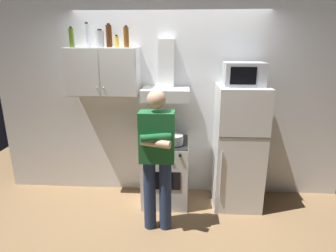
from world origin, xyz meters
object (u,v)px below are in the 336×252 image
object	(u,v)px
refrigerator	(238,148)
bottle_rum_dark	(109,36)
bottle_spice_jar	(117,42)
range_hood	(166,84)
upper_cabinet	(103,72)
microwave	(244,74)
stove_oven	(165,171)
bottle_olive_oil	(71,38)
bottle_beer_brown	(126,37)
bottle_canister_steel	(100,39)
person_standing	(157,157)
cooking_pot	(175,140)
bottle_vodka_clear	(87,35)

from	to	relation	value
refrigerator	bottle_rum_dark	xyz separation A→B (m)	(-1.66, 0.17, 1.38)
refrigerator	bottle_rum_dark	world-z (taller)	bottle_rum_dark
bottle_spice_jar	bottle_rum_dark	world-z (taller)	bottle_rum_dark
range_hood	bottle_rum_dark	distance (m)	0.92
upper_cabinet	microwave	distance (m)	1.75
stove_oven	bottle_olive_oil	size ratio (longest dim) A/B	3.60
bottle_beer_brown	bottle_canister_steel	bearing A→B (deg)	175.55
bottle_beer_brown	person_standing	bearing A→B (deg)	-59.08
microwave	bottle_canister_steel	world-z (taller)	bottle_canister_steel
stove_oven	person_standing	bearing A→B (deg)	-94.72
refrigerator	bottle_beer_brown	bearing A→B (deg)	175.25
microwave	bottle_spice_jar	xyz separation A→B (m)	(-1.56, 0.13, 0.38)
bottle_olive_oil	refrigerator	bearing A→B (deg)	-2.63
person_standing	bottle_olive_oil	world-z (taller)	bottle_olive_oil
upper_cabinet	bottle_spice_jar	world-z (taller)	bottle_spice_jar
upper_cabinet	cooking_pot	size ratio (longest dim) A/B	2.93
person_standing	bottle_olive_oil	distance (m)	1.83
microwave	bottle_spice_jar	world-z (taller)	bottle_spice_jar
range_hood	bottle_vodka_clear	size ratio (longest dim) A/B	2.55
upper_cabinet	microwave	size ratio (longest dim) A/B	1.88
upper_cabinet	stove_oven	xyz separation A→B (m)	(0.80, -0.13, -1.32)
range_hood	bottle_spice_jar	distance (m)	0.81
bottle_vodka_clear	person_standing	bearing A→B (deg)	-38.64
person_standing	range_hood	bearing A→B (deg)	86.09
bottle_vodka_clear	stove_oven	bearing A→B (deg)	-7.90
bottle_canister_steel	cooking_pot	bearing A→B (deg)	-15.57
cooking_pot	bottle_canister_steel	size ratio (longest dim) A/B	1.42
bottle_olive_oil	bottle_vodka_clear	distance (m)	0.19
cooking_pot	bottle_spice_jar	bearing A→B (deg)	160.06
bottle_spice_jar	bottle_vodka_clear	bearing A→B (deg)	-177.59
upper_cabinet	range_hood	world-z (taller)	range_hood
refrigerator	bottle_vodka_clear	size ratio (longest dim) A/B	5.43
bottle_vodka_clear	bottle_rum_dark	xyz separation A→B (m)	(0.27, 0.03, -0.01)
upper_cabinet	refrigerator	distance (m)	2.00
stove_oven	bottle_spice_jar	world-z (taller)	bottle_spice_jar
bottle_beer_brown	cooking_pot	bearing A→B (deg)	-21.25
range_hood	bottle_olive_oil	xyz separation A→B (m)	(-1.16, -0.03, 0.57)
cooking_pot	bottle_spice_jar	world-z (taller)	bottle_spice_jar
microwave	bottle_olive_oil	distance (m)	2.16
person_standing	cooking_pot	xyz separation A→B (m)	(0.18, 0.49, 0.03)
bottle_vodka_clear	bottle_rum_dark	world-z (taller)	bottle_vodka_clear
person_standing	bottle_olive_oil	bearing A→B (deg)	147.73
bottle_olive_oil	bottle_spice_jar	size ratio (longest dim) A/B	1.64
upper_cabinet	bottle_beer_brown	size ratio (longest dim) A/B	3.53
cooking_pot	bottle_vodka_clear	distance (m)	1.69
microwave	bottle_beer_brown	distance (m)	1.50
upper_cabinet	bottle_olive_oil	distance (m)	0.55
bottle_canister_steel	bottle_vodka_clear	bearing A→B (deg)	-176.10
bottle_olive_oil	range_hood	bearing A→B (deg)	1.41
stove_oven	bottle_beer_brown	world-z (taller)	bottle_beer_brown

